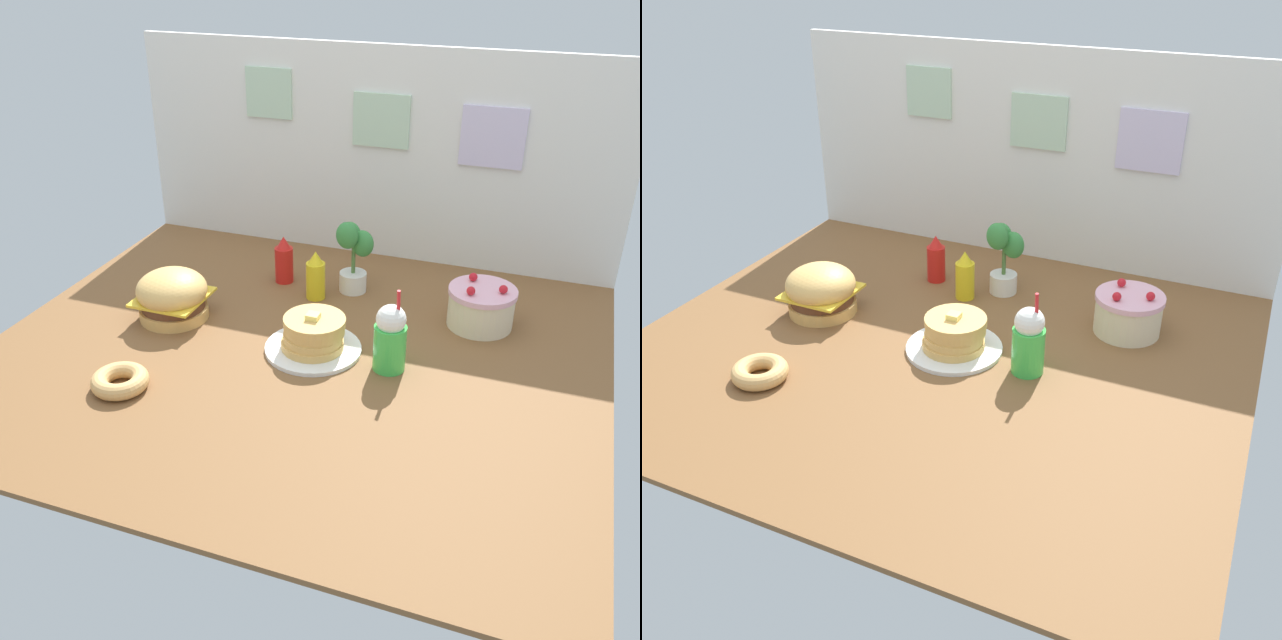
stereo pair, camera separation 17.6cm
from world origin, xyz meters
TOP-DOWN VIEW (x-y plane):
  - ground_plane at (0.00, 0.00)m, footprint 2.15×1.86m
  - back_wall at (0.00, 0.93)m, footprint 2.15×0.04m
  - burger at (-0.53, 0.07)m, footprint 0.27×0.27m
  - pancake_stack at (0.06, 0.02)m, footprint 0.35×0.35m
  - layer_cake at (0.59, 0.41)m, footprint 0.25×0.25m
  - ketchup_bottle at (-0.25, 0.51)m, footprint 0.08×0.08m
  - mustard_bottle at (-0.07, 0.41)m, footprint 0.08×0.08m
  - cream_soda_cup at (0.34, 0.01)m, footprint 0.11×0.11m
  - donut_pink_glaze at (-0.45, -0.41)m, footprint 0.19×0.19m
  - potted_plant at (0.05, 0.52)m, footprint 0.15×0.12m

SIDE VIEW (x-z plane):
  - ground_plane at x=0.00m, z-range -0.02..0.00m
  - donut_pink_glaze at x=-0.45m, z-range 0.00..0.06m
  - pancake_stack at x=0.06m, z-range -0.02..0.13m
  - layer_cake at x=0.59m, z-range -0.01..0.17m
  - burger at x=-0.53m, z-range 0.00..0.19m
  - ketchup_bottle at x=-0.25m, z-range -0.01..0.20m
  - mustard_bottle at x=-0.07m, z-range -0.01..0.20m
  - cream_soda_cup at x=0.34m, z-range -0.03..0.27m
  - potted_plant at x=0.05m, z-range 0.01..0.32m
  - back_wall at x=0.00m, z-range 0.01..0.92m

